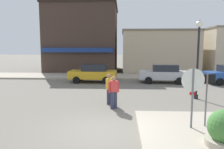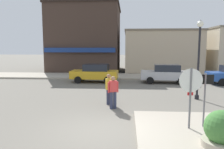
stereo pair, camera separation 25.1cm
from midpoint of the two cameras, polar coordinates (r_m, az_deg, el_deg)
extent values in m
plane|color=#6B665B|center=(8.14, -3.29, -14.57)|extent=(160.00, 160.00, 0.00)
cube|color=#A89E8C|center=(22.16, 0.67, -0.46)|extent=(80.00, 4.00, 0.15)
cylinder|color=slate|center=(8.20, 19.38, -6.37)|extent=(0.07, 0.07, 2.30)
cylinder|color=red|center=(8.09, 19.55, -1.37)|extent=(0.76, 0.06, 0.76)
cylinder|color=white|center=(8.07, 19.58, -1.38)|extent=(0.82, 0.06, 0.82)
cube|color=red|center=(8.16, 19.42, -4.70)|extent=(0.20, 0.03, 0.11)
cylinder|color=slate|center=(8.58, 22.58, -6.62)|extent=(0.06, 0.06, 2.10)
cube|color=black|center=(8.43, 22.82, -1.11)|extent=(0.60, 0.05, 0.34)
cube|color=white|center=(8.44, 22.80, -1.10)|extent=(0.54, 0.04, 0.29)
cube|color=black|center=(8.45, 22.79, -1.10)|extent=(0.34, 0.03, 0.08)
cylinder|color=#ADA38E|center=(7.41, 26.32, -16.12)|extent=(1.10, 1.10, 0.35)
cylinder|color=black|center=(13.47, 20.95, 2.80)|extent=(0.12, 0.12, 4.20)
cylinder|color=black|center=(13.75, 20.58, -5.45)|extent=(0.24, 0.24, 0.24)
sphere|color=white|center=(13.51, 21.37, 12.18)|extent=(0.36, 0.36, 0.36)
cone|color=black|center=(13.52, 21.40, 12.79)|extent=(0.32, 0.32, 0.18)
cube|color=gold|center=(18.86, -5.40, -0.01)|extent=(4.08, 1.89, 0.66)
cube|color=#1E232D|center=(18.77, -4.97, 1.83)|extent=(2.14, 1.49, 0.56)
cylinder|color=black|center=(18.37, -9.69, -1.44)|extent=(0.61, 0.21, 0.60)
cylinder|color=black|center=(20.00, -8.42, -0.72)|extent=(0.61, 0.21, 0.60)
cylinder|color=black|center=(17.89, -2.00, -1.57)|extent=(0.61, 0.21, 0.60)
cylinder|color=black|center=(19.56, -1.35, -0.82)|extent=(0.61, 0.21, 0.60)
cube|color=#B7B7BC|center=(19.00, 12.83, -0.11)|extent=(4.13, 2.03, 0.66)
cube|color=#1E232D|center=(18.95, 13.34, 1.72)|extent=(2.19, 1.56, 0.56)
cylinder|color=black|center=(18.13, 9.14, -1.54)|extent=(0.61, 0.23, 0.60)
cylinder|color=black|center=(19.81, 9.01, -0.80)|extent=(0.61, 0.23, 0.60)
cylinder|color=black|center=(18.37, 16.89, -1.65)|extent=(0.61, 0.23, 0.60)
cylinder|color=black|center=(20.03, 16.12, -0.91)|extent=(0.61, 0.23, 0.60)
cylinder|color=black|center=(19.09, 26.03, -1.75)|extent=(0.60, 0.20, 0.60)
cylinder|color=black|center=(20.63, 24.08, -1.03)|extent=(0.60, 0.20, 0.60)
cylinder|color=#2D334C|center=(10.75, -0.66, -6.76)|extent=(0.16, 0.16, 0.85)
cylinder|color=#2D334C|center=(10.81, 0.25, -6.69)|extent=(0.16, 0.16, 0.85)
cube|color=#D13838|center=(10.64, -0.21, -3.09)|extent=(0.42, 0.34, 0.54)
sphere|color=#9E7051|center=(10.58, -0.21, -1.06)|extent=(0.22, 0.22, 0.22)
cylinder|color=#D13838|center=(10.57, -1.39, -3.42)|extent=(0.12, 0.12, 0.52)
cylinder|color=#D13838|center=(10.72, 0.96, -3.28)|extent=(0.12, 0.12, 0.52)
cylinder|color=#2D334C|center=(11.72, -1.22, -5.60)|extent=(0.16, 0.16, 0.85)
cylinder|color=#2D334C|center=(11.56, -1.60, -5.78)|extent=(0.16, 0.16, 0.85)
cube|color=gold|center=(11.50, -1.42, -2.31)|extent=(0.33, 0.41, 0.54)
sphere|color=#9E7051|center=(11.45, -1.42, -0.43)|extent=(0.22, 0.22, 0.22)
cylinder|color=gold|center=(11.72, -0.94, -2.38)|extent=(0.12, 0.12, 0.52)
cylinder|color=gold|center=(11.31, -1.91, -2.73)|extent=(0.12, 0.12, 0.52)
cube|color=#3D2D26|center=(28.56, -7.60, 8.96)|extent=(8.28, 8.27, 7.89)
cube|color=navy|center=(24.34, -9.37, 6.32)|extent=(7.87, 0.40, 0.50)
cube|color=black|center=(28.98, -7.73, 17.01)|extent=(8.53, 8.51, 0.24)
cube|color=tan|center=(28.11, 11.48, 5.75)|extent=(8.62, 7.53, 4.79)
cube|color=#716452|center=(28.16, 11.61, 10.84)|extent=(8.79, 7.68, 0.20)
camera|label=1|loc=(0.13, -90.59, -0.07)|focal=35.00mm
camera|label=2|loc=(0.13, 89.41, 0.07)|focal=35.00mm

